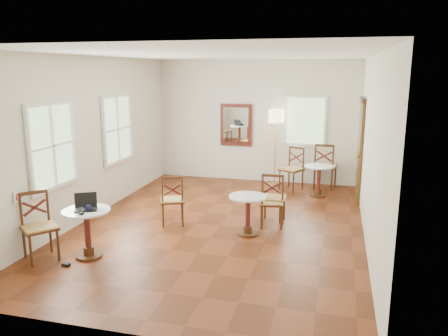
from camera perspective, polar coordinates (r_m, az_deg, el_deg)
name	(u,v)px	position (r m, az deg, el deg)	size (l,w,h in m)	color
ground	(220,225)	(8.08, -0.53, -7.39)	(7.00, 7.00, 0.00)	#602810
room_shell	(220,119)	(7.92, -0.47, 6.28)	(5.02, 7.02, 3.01)	silver
cafe_table_near	(87,228)	(6.93, -17.17, -7.38)	(0.70, 0.70, 0.74)	#452611
cafe_table_mid	(248,211)	(7.53, 3.07, -5.51)	(0.65, 0.65, 0.68)	#452611
cafe_table_back	(319,177)	(10.03, 12.08, -1.17)	(0.65, 0.65, 0.69)	#452611
chair_near_a	(172,200)	(8.05, -6.66, -4.09)	(0.56, 0.56, 0.92)	#452611
chair_near_b	(39,226)	(7.10, -22.69, -6.95)	(0.65, 0.65, 1.01)	#452611
chair_mid_a	(273,198)	(8.13, 6.38, -3.84)	(0.44, 0.44, 0.95)	#452611
chair_mid_b	(270,202)	(7.94, 5.93, -4.38)	(0.49, 0.49, 0.90)	#452611
chair_back_a	(325,166)	(10.70, 12.88, 0.26)	(0.58, 0.58, 1.09)	#452611
chair_back_b	(292,169)	(10.44, 8.75, -0.08)	(0.63, 0.63, 1.01)	#452611
floor_lamp	(276,121)	(10.65, 6.70, 6.01)	(0.36, 0.36, 1.84)	#BF8C3F
laptop	(86,205)	(6.86, -17.35, -4.61)	(0.41, 0.39, 0.23)	black
mouse	(81,214)	(6.63, -17.88, -5.59)	(0.10, 0.06, 0.04)	black
navy_mug	(89,208)	(6.78, -17.01, -4.94)	(0.11, 0.07, 0.09)	#101035
water_glass	(81,211)	(6.65, -17.88, -5.28)	(0.06, 0.06, 0.09)	white
power_adapter	(66,265)	(6.87, -19.63, -11.63)	(0.11, 0.07, 0.04)	black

